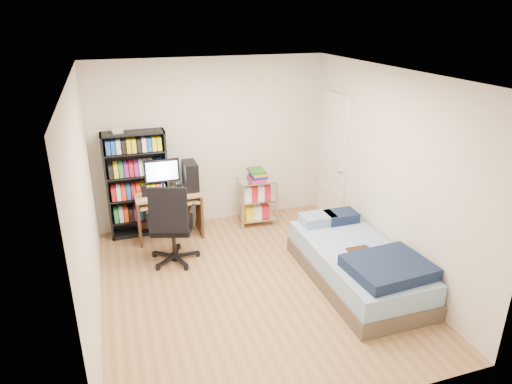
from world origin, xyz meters
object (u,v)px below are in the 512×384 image
object	(u,v)px
computer_desk	(174,195)
bed	(358,264)
media_shelf	(137,183)
office_chair	(173,238)

from	to	relation	value
computer_desk	bed	bearing A→B (deg)	-46.66
media_shelf	bed	distance (m)	3.27
computer_desk	office_chair	xyz separation A→B (m)	(-0.15, -0.82, -0.27)
bed	media_shelf	bearing A→B (deg)	137.41
computer_desk	office_chair	bearing A→B (deg)	-100.54
computer_desk	office_chair	distance (m)	0.88
media_shelf	computer_desk	xyz separation A→B (m)	(0.48, -0.18, -0.17)
computer_desk	bed	xyz separation A→B (m)	(1.89, -2.00, -0.37)
office_chair	bed	distance (m)	2.36
computer_desk	bed	distance (m)	2.78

